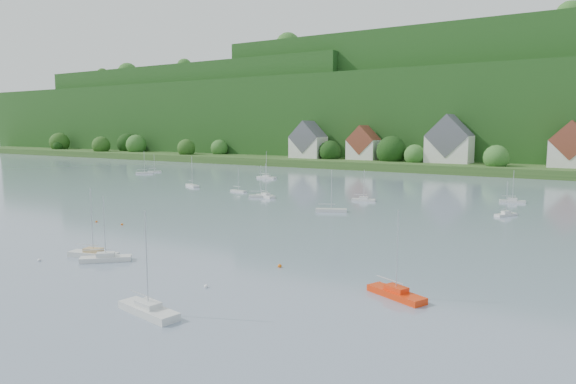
{
  "coord_description": "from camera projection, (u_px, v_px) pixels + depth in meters",
  "views": [
    {
      "loc": [
        54.57,
        -6.87,
        16.21
      ],
      "look_at": [
        3.97,
        75.0,
        4.0
      ],
      "focal_mm": 31.97,
      "sensor_mm": 36.0,
      "label": 1
    }
  ],
  "objects": [
    {
      "name": "near_sailboat_3",
      "position": [
        106.0,
        258.0,
        62.23
      ],
      "size": [
        5.51,
        5.26,
        8.04
      ],
      "rotation": [
        0.0,
        0.0,
        0.74
      ],
      "color": "silver",
      "rests_on": "ground"
    },
    {
      "name": "mooring_buoy_3",
      "position": [
        97.0,
        222.0,
        87.77
      ],
      "size": [
        0.39,
        0.39,
        0.39
      ],
      "primitive_type": "sphere",
      "color": "#DE600E",
      "rests_on": "ground"
    },
    {
      "name": "village_building_0",
      "position": [
        308.0,
        143.0,
        221.6
      ],
      "size": [
        14.0,
        10.4,
        16.0
      ],
      "color": "silver",
      "rests_on": "far_shore_strip"
    },
    {
      "name": "near_sailboat_4",
      "position": [
        148.0,
        309.0,
        44.59
      ],
      "size": [
        7.01,
        3.04,
        9.15
      ],
      "rotation": [
        0.0,
        0.0,
        -0.17
      ],
      "color": "silver",
      "rests_on": "ground"
    },
    {
      "name": "mooring_buoy_2",
      "position": [
        280.0,
        267.0,
        59.66
      ],
      "size": [
        0.49,
        0.49,
        0.49
      ],
      "primitive_type": "sphere",
      "color": "#DE600E",
      "rests_on": "ground"
    },
    {
      "name": "far_shore_strip",
      "position": [
        444.0,
        164.0,
        204.89
      ],
      "size": [
        600.0,
        60.0,
        3.0
      ],
      "primitive_type": "cube",
      "color": "#2E511E",
      "rests_on": "ground"
    },
    {
      "name": "mooring_buoy_4",
      "position": [
        206.0,
        288.0,
        52.05
      ],
      "size": [
        0.43,
        0.43,
        0.43
      ],
      "primitive_type": "sphere",
      "color": "white",
      "rests_on": "ground"
    },
    {
      "name": "mooring_buoy_5",
      "position": [
        122.0,
        225.0,
        85.32
      ],
      "size": [
        0.39,
        0.39,
        0.39
      ],
      "primitive_type": "sphere",
      "color": "#DE600E",
      "rests_on": "ground"
    },
    {
      "name": "village_building_2",
      "position": [
        449.0,
        143.0,
        191.05
      ],
      "size": [
        16.0,
        11.44,
        18.0
      ],
      "color": "silver",
      "rests_on": "far_shore_strip"
    },
    {
      "name": "village_building_3",
      "position": [
        571.0,
        148.0,
        168.61
      ],
      "size": [
        13.0,
        10.4,
        15.5
      ],
      "color": "silver",
      "rests_on": "far_shore_strip"
    },
    {
      "name": "near_sailboat_2",
      "position": [
        93.0,
        254.0,
        64.26
      ],
      "size": [
        6.7,
        3.4,
        8.72
      ],
      "rotation": [
        0.0,
        0.0,
        0.26
      ],
      "color": "silver",
      "rests_on": "ground"
    },
    {
      "name": "mooring_buoy_1",
      "position": [
        39.0,
        261.0,
        62.35
      ],
      "size": [
        0.42,
        0.42,
        0.42
      ],
      "primitive_type": "sphere",
      "color": "white",
      "rests_on": "ground"
    },
    {
      "name": "near_sailboat_5",
      "position": [
        396.0,
        293.0,
        49.03
      ],
      "size": [
        6.47,
        4.15,
        8.49
      ],
      "rotation": [
        0.0,
        0.0,
        -0.41
      ],
      "color": "red",
      "rests_on": "ground"
    },
    {
      "name": "far_sailboat_cluster",
      "position": [
        411.0,
        193.0,
        124.16
      ],
      "size": [
        193.62,
        68.68,
        8.71
      ],
      "color": "silver",
      "rests_on": "ground"
    },
    {
      "name": "forested_ridge",
      "position": [
        482.0,
        114.0,
        259.85
      ],
      "size": [
        620.0,
        181.22,
        69.89
      ],
      "color": "#164115",
      "rests_on": "ground"
    },
    {
      "name": "village_building_1",
      "position": [
        363.0,
        145.0,
        210.34
      ],
      "size": [
        12.0,
        9.36,
        14.0
      ],
      "color": "silver",
      "rests_on": "far_shore_strip"
    }
  ]
}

